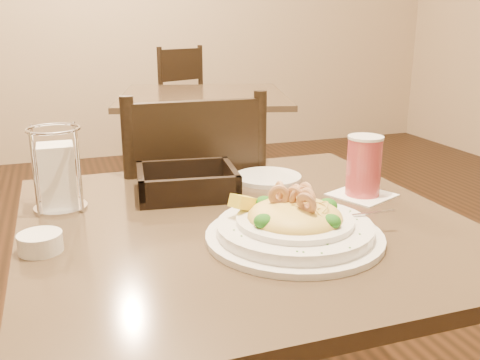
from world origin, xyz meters
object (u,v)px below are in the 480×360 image
object	(u,v)px
main_table	(243,313)
pasta_bowl	(294,224)
dining_chair_far	(171,105)
drink_glass	(364,167)
butter_ramekin	(40,242)
bread_basket	(187,185)
dining_chair_near	(190,229)
napkin_caddy	(58,174)
background_table	(204,134)
side_plate	(268,177)

from	to	relation	value
main_table	pasta_bowl	bearing A→B (deg)	-67.61
dining_chair_far	main_table	bearing A→B (deg)	56.63
drink_glass	butter_ramekin	bearing A→B (deg)	-173.07
butter_ramekin	bread_basket	bearing A→B (deg)	35.43
dining_chair_far	butter_ramekin	size ratio (longest dim) A/B	11.75
main_table	drink_glass	distance (m)	0.44
bread_basket	butter_ramekin	size ratio (longest dim) A/B	3.18
pasta_bowl	bread_basket	xyz separation A→B (m)	(-0.13, 0.33, -0.01)
dining_chair_near	drink_glass	bearing A→B (deg)	127.06
napkin_caddy	butter_ramekin	bearing A→B (deg)	-99.75
pasta_bowl	drink_glass	bearing A→B (deg)	35.54
bread_basket	main_table	bearing A→B (deg)	-70.25
drink_glass	bread_basket	xyz separation A→B (m)	(-0.39, 0.15, -0.05)
background_table	drink_glass	bearing A→B (deg)	-93.52
bread_basket	pasta_bowl	bearing A→B (deg)	-69.18
drink_glass	background_table	bearing A→B (deg)	86.48
drink_glass	bread_basket	world-z (taller)	drink_glass
pasta_bowl	napkin_caddy	xyz separation A→B (m)	(-0.42, 0.33, 0.05)
dining_chair_near	drink_glass	size ratio (longest dim) A/B	5.54
dining_chair_near	bread_basket	distance (m)	0.40
background_table	pasta_bowl	xyz separation A→B (m)	(-0.38, -2.02, 0.26)
background_table	dining_chair_near	xyz separation A→B (m)	(-0.43, -1.38, 0.01)
main_table	dining_chair_far	bearing A→B (deg)	80.94
background_table	napkin_caddy	size ratio (longest dim) A/B	5.97
pasta_bowl	side_plate	size ratio (longest dim) A/B	2.14
main_table	bread_basket	xyz separation A→B (m)	(-0.07, 0.20, 0.25)
background_table	dining_chair_near	distance (m)	1.45
main_table	background_table	distance (m)	1.94
drink_glass	napkin_caddy	world-z (taller)	napkin_caddy
background_table	pasta_bowl	world-z (taller)	pasta_bowl
napkin_caddy	dining_chair_near	bearing A→B (deg)	40.28
background_table	bread_basket	world-z (taller)	bread_basket
drink_glass	main_table	bearing A→B (deg)	-170.40
dining_chair_far	butter_ramekin	xyz separation A→B (m)	(-0.87, -2.96, 0.23)
pasta_bowl	drink_glass	xyz separation A→B (m)	(0.26, 0.19, 0.04)
main_table	side_plate	xyz separation A→B (m)	(0.16, 0.25, 0.23)
dining_chair_near	pasta_bowl	size ratio (longest dim) A/B	2.47
pasta_bowl	side_plate	xyz separation A→B (m)	(0.10, 0.38, -0.03)
main_table	napkin_caddy	size ratio (longest dim) A/B	4.88
side_plate	drink_glass	bearing A→B (deg)	-50.34
drink_glass	dining_chair_far	bearing A→B (deg)	87.06
pasta_bowl	bread_basket	bearing A→B (deg)	110.82
dining_chair_far	drink_glass	size ratio (longest dim) A/B	5.54
bread_basket	butter_ramekin	distance (m)	0.40
dining_chair_near	side_plate	world-z (taller)	dining_chair_near
drink_glass	napkin_caddy	size ratio (longest dim) A/B	0.91
background_table	side_plate	xyz separation A→B (m)	(-0.28, -1.64, 0.23)
dining_chair_near	side_plate	size ratio (longest dim) A/B	5.30
main_table	bread_basket	distance (m)	0.33
dining_chair_far	bread_basket	size ratio (longest dim) A/B	3.69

